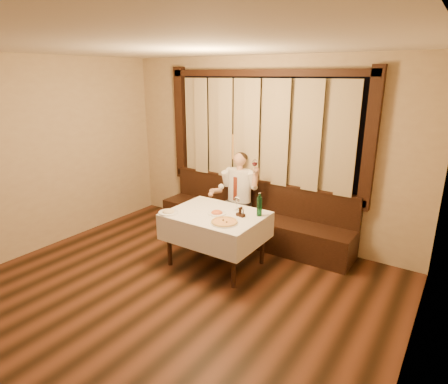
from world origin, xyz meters
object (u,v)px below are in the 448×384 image
Objects in this scene: banquette at (253,220)px; pasta_red at (217,211)px; pasta_cream at (168,210)px; seated_man at (237,190)px; green_bottle at (259,206)px; pizza at (224,222)px; cruet_caddy at (241,213)px; dining_table at (216,220)px.

banquette is 12.86× the size of pasta_red.
banquette is 12.04× the size of pasta_cream.
seated_man is at bearing 77.14° from pasta_cream.
pizza is at bearing -117.08° from green_bottle.
cruet_caddy is at bearing -55.94° from seated_man.
pasta_cream is at bearing -142.61° from cruet_caddy.
dining_table is at bearing -90.00° from banquette.
cruet_caddy is at bearing -141.94° from green_bottle.
dining_table is 10.06× the size of cruet_caddy.
seated_man is at bearing 105.65° from pasta_red.
banquette is at bearing 120.63° from cruet_caddy.
pasta_red reaches higher than dining_table.
pasta_red is at bearing -88.42° from banquette.
pasta_red reaches higher than pizza.
pasta_cream is (-0.56, -0.33, 0.00)m from pasta_red.
seated_man is at bearing 134.94° from cruet_caddy.
green_bottle is (0.24, 0.47, 0.12)m from pizza.
dining_table is 0.98m from seated_man.
banquette is at bearing 103.10° from pizza.
seated_man reaches higher than dining_table.
banquette is at bearing 68.86° from pasta_cream.
dining_table is 0.14m from pasta_red.
pizza is 1.32× the size of pasta_cream.
cruet_caddy is 0.09× the size of seated_man.
pasta_red is at bearing 30.66° from pasta_cream.
banquette reaches higher than pasta_red.
banquette is 2.52× the size of dining_table.
pasta_cream is 0.97m from cruet_caddy.
dining_table is 4.01× the size of green_bottle.
cruet_caddy is (-0.19, -0.15, -0.09)m from green_bottle.
banquette reaches higher than dining_table.
cruet_caddy is (0.05, 0.31, 0.03)m from pizza.
pasta_red is 0.57m from green_bottle.
green_bottle reaches higher than pizza.
green_bottle reaches higher than pasta_cream.
seated_man is (-0.27, 0.95, 0.02)m from pasta_red.
dining_table is 0.38m from cruet_caddy.
dining_table is at bearing -154.91° from cruet_caddy.
pasta_cream is 1.31m from seated_man.
pasta_cream is at bearing -102.86° from seated_man.
banquette is 1.11m from cruet_caddy.
pasta_red is 0.79× the size of green_bottle.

